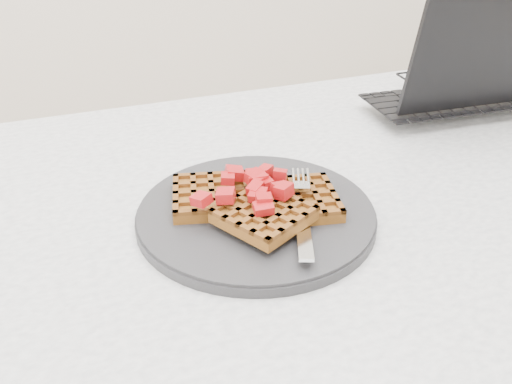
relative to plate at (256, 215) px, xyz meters
The scene contains 6 objects.
table 0.18m from the plate, 12.29° to the left, with size 1.20×0.80×0.75m.
plate is the anchor object (origin of this frame).
waffles 0.02m from the plate, 87.49° to the right, with size 0.21×0.19×0.03m.
strawberry_pile 0.05m from the plate, 90.00° to the left, with size 0.15×0.15×0.02m, color maroon, non-canonical shape.
fork 0.06m from the plate, 43.14° to the right, with size 0.02×0.18×0.02m, color silver, non-canonical shape.
laptop 0.52m from the plate, 26.04° to the left, with size 0.36×0.27×0.23m.
Camera 1 is at (-0.34, -0.58, 1.13)m, focal length 40.00 mm.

